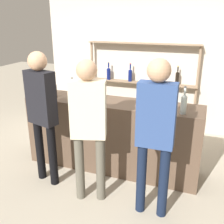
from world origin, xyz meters
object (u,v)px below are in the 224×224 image
object	(u,v)px
counter_bottle_2	(155,94)
customer_right	(156,127)
counter_bottle_0	(54,89)
counter_bottle_3	(92,93)
customer_center	(89,121)
customer_left	(42,108)
counter_bottle_5	(52,87)
counter_bottle_1	(73,92)
counter_bottle_4	(184,103)
wine_glass	(50,85)

from	to	relation	value
counter_bottle_2	customer_right	world-z (taller)	customer_right
counter_bottle_0	counter_bottle_3	xyz separation A→B (m)	(0.61, 0.01, 0.01)
customer_center	customer_left	bearing A→B (deg)	62.55
customer_left	customer_center	distance (m)	0.74
counter_bottle_5	counter_bottle_3	bearing A→B (deg)	-8.94
counter_bottle_2	customer_left	world-z (taller)	customer_left
counter_bottle_0	customer_left	distance (m)	0.57
customer_left	counter_bottle_5	bearing A→B (deg)	36.21
counter_bottle_1	counter_bottle_0	bearing A→B (deg)	168.06
customer_left	customer_right	world-z (taller)	customer_right
counter_bottle_4	customer_right	xyz separation A→B (m)	(-0.22, -0.63, -0.09)
counter_bottle_4	customer_left	xyz separation A→B (m)	(-1.73, -0.49, -0.10)
counter_bottle_4	customer_right	world-z (taller)	customer_right
counter_bottle_0	customer_center	size ratio (longest dim) A/B	0.18
customer_right	customer_center	distance (m)	0.78
counter_bottle_4	wine_glass	xyz separation A→B (m)	(-2.13, 0.33, -0.03)
counter_bottle_4	customer_left	bearing A→B (deg)	-164.17
counter_bottle_2	counter_bottle_5	xyz separation A→B (m)	(-1.57, -0.10, -0.02)
wine_glass	customer_right	distance (m)	2.14
customer_right	counter_bottle_4	bearing A→B (deg)	-20.32
counter_bottle_5	customer_left	bearing A→B (deg)	-69.02
counter_bottle_1	customer_right	world-z (taller)	customer_right
customer_right	customer_left	bearing A→B (deg)	83.19
counter_bottle_0	customer_center	world-z (taller)	customer_center
customer_left	counter_bottle_4	bearing A→B (deg)	-58.94
customer_right	counter_bottle_5	bearing A→B (deg)	64.08
customer_left	customer_center	world-z (taller)	customer_left
wine_glass	counter_bottle_1	bearing A→B (deg)	-29.91
counter_bottle_1	customer_right	bearing A→B (deg)	-25.20
counter_bottle_5	customer_left	xyz separation A→B (m)	(0.25, -0.66, -0.09)
counter_bottle_2	counter_bottle_3	distance (m)	0.89
counter_bottle_4	customer_center	xyz separation A→B (m)	(-1.00, -0.63, -0.13)
counter_bottle_2	counter_bottle_0	bearing A→B (deg)	-171.51
customer_left	counter_bottle_2	bearing A→B (deg)	-44.66
counter_bottle_1	customer_left	size ratio (longest dim) A/B	0.19
counter_bottle_3	customer_right	xyz separation A→B (m)	(1.05, -0.70, -0.09)
counter_bottle_1	wine_glass	xyz separation A→B (m)	(-0.60, 0.35, -0.03)
counter_bottle_0	wine_glass	distance (m)	0.37
counter_bottle_2	counter_bottle_3	xyz separation A→B (m)	(-0.86, -0.21, -0.01)
counter_bottle_1	customer_left	world-z (taller)	customer_left
customer_right	customer_center	world-z (taller)	customer_right
wine_glass	customer_left	distance (m)	0.92
counter_bottle_1	customer_center	world-z (taller)	customer_center
counter_bottle_0	counter_bottle_1	bearing A→B (deg)	-11.94
counter_bottle_5	customer_left	world-z (taller)	customer_left
counter_bottle_2	wine_glass	distance (m)	1.72
counter_bottle_0	wine_glass	bearing A→B (deg)	132.79
customer_center	counter_bottle_0	bearing A→B (deg)	35.63
counter_bottle_5	customer_center	bearing A→B (deg)	-39.25
counter_bottle_4	customer_right	size ratio (longest dim) A/B	0.19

